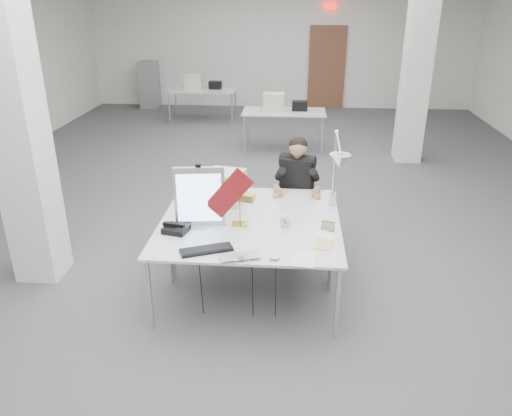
{
  "coord_description": "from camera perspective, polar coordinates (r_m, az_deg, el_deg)",
  "views": [
    {
      "loc": [
        0.42,
        -6.61,
        2.87
      ],
      "look_at": [
        0.05,
        -2.0,
        0.87
      ],
      "focal_mm": 35.0,
      "sensor_mm": 36.0,
      "label": 1
    }
  ],
  "objects": [
    {
      "name": "architect_lamp",
      "position": [
        5.1,
        9.12,
        3.52
      ],
      "size": [
        0.24,
        0.64,
        0.81
      ],
      "primitive_type": null,
      "rotation": [
        0.0,
        0.0,
        -0.04
      ],
      "color": "silver",
      "rests_on": "desk_second"
    },
    {
      "name": "picture_frame_right",
      "position": [
        4.85,
        8.22,
        -2.04
      ],
      "size": [
        0.13,
        0.07,
        0.1
      ],
      "primitive_type": "cube",
      "rotation": [
        -0.21,
        0.0,
        -0.29
      ],
      "color": "olive",
      "rests_on": "desk_main"
    },
    {
      "name": "seated_person",
      "position": [
        5.93,
        4.73,
        3.92
      ],
      "size": [
        0.67,
        0.76,
        0.97
      ],
      "primitive_type": null,
      "rotation": [
        0.0,
        0.0,
        -0.26
      ],
      "color": "black",
      "rests_on": "office_chair"
    },
    {
      "name": "paper_stack_b",
      "position": [
        4.6,
        7.76,
        -4.15
      ],
      "size": [
        0.2,
        0.25,
        0.01
      ],
      "primitive_type": "cube",
      "rotation": [
        0.0,
        0.0,
        -0.2
      ],
      "color": "#E0C486",
      "rests_on": "desk_main"
    },
    {
      "name": "bg_desk_a",
      "position": [
        9.85,
        3.22,
        10.92
      ],
      "size": [
        1.6,
        0.8,
        0.02
      ],
      "primitive_type": "cube",
      "color": "silver",
      "rests_on": "room_shell"
    },
    {
      "name": "desk_phone",
      "position": [
        4.85,
        -9.12,
        -2.4
      ],
      "size": [
        0.26,
        0.25,
        0.06
      ],
      "primitive_type": "cube",
      "rotation": [
        0.0,
        0.0,
        -0.24
      ],
      "color": "black",
      "rests_on": "desk_main"
    },
    {
      "name": "keyboard",
      "position": [
        4.47,
        -5.68,
        -4.78
      ],
      "size": [
        0.49,
        0.32,
        0.02
      ],
      "primitive_type": "cube",
      "rotation": [
        0.0,
        0.0,
        0.38
      ],
      "color": "black",
      "rests_on": "desk_main"
    },
    {
      "name": "pennant",
      "position": [
        4.74,
        -3.08,
        1.68
      ],
      "size": [
        0.49,
        0.06,
        0.53
      ],
      "primitive_type": "cube",
      "rotation": [
        0.0,
        -0.87,
        -0.1
      ],
      "color": "maroon",
      "rests_on": "monitor"
    },
    {
      "name": "mouse",
      "position": [
        4.31,
        2.12,
        -5.72
      ],
      "size": [
        0.1,
        0.08,
        0.04
      ],
      "primitive_type": "ellipsoid",
      "rotation": [
        0.0,
        0.0,
        -0.23
      ],
      "color": "#B9B9BE",
      "rests_on": "desk_main"
    },
    {
      "name": "paper_stack_a",
      "position": [
        4.34,
        5.46,
        -5.85
      ],
      "size": [
        0.22,
        0.29,
        0.01
      ],
      "primitive_type": "cube",
      "rotation": [
        0.0,
        0.0,
        -0.1
      ],
      "color": "white",
      "rests_on": "desk_main"
    },
    {
      "name": "filing_cabinet",
      "position": [
        14.02,
        -12.09,
        13.61
      ],
      "size": [
        0.45,
        0.55,
        1.2
      ],
      "primitive_type": "cube",
      "color": "gray",
      "rests_on": "room_shell"
    },
    {
      "name": "paper_stack_c",
      "position": [
        4.77,
        8.11,
        -3.13
      ],
      "size": [
        0.26,
        0.25,
        0.01
      ],
      "primitive_type": "cube",
      "rotation": [
        0.0,
        0.0,
        -0.74
      ],
      "color": "white",
      "rests_on": "desk_main"
    },
    {
      "name": "desk_main",
      "position": [
        4.65,
        -1.15,
        -3.81
      ],
      "size": [
        1.8,
        0.9,
        0.02
      ],
      "primitive_type": "cube",
      "color": "silver",
      "rests_on": "room_shell"
    },
    {
      "name": "desk_clock",
      "position": [
        4.89,
        3.36,
        -1.61
      ],
      "size": [
        0.12,
        0.07,
        0.11
      ],
      "primitive_type": "cylinder",
      "rotation": [
        1.57,
        0.0,
        0.39
      ],
      "color": "silver",
      "rests_on": "desk_main"
    },
    {
      "name": "desk_second",
      "position": [
        5.46,
        -0.23,
        0.5
      ],
      "size": [
        1.8,
        0.9,
        0.02
      ],
      "primitive_type": "cube",
      "color": "silver",
      "rests_on": "room_shell"
    },
    {
      "name": "office_chair",
      "position": [
        6.13,
        4.61,
        0.33
      ],
      "size": [
        0.57,
        0.57,
        0.95
      ],
      "primitive_type": null,
      "rotation": [
        0.0,
        0.0,
        -0.26
      ],
      "color": "black",
      "rests_on": "room_shell"
    },
    {
      "name": "picture_frame_left",
      "position": [
        5.05,
        -7.85,
        -0.96
      ],
      "size": [
        0.13,
        0.09,
        0.1
      ],
      "primitive_type": "cube",
      "rotation": [
        -0.21,
        0.0,
        0.55
      ],
      "color": "#A48447",
      "rests_on": "desk_main"
    },
    {
      "name": "laptop",
      "position": [
        4.29,
        -1.67,
        -5.93
      ],
      "size": [
        0.41,
        0.33,
        0.03
      ],
      "primitive_type": "imported",
      "rotation": [
        0.0,
        0.0,
        0.32
      ],
      "color": "silver",
      "rests_on": "desk_main"
    },
    {
      "name": "room_shell",
      "position": [
        6.86,
        1.31,
        13.55
      ],
      "size": [
        10.04,
        14.04,
        3.24
      ],
      "color": "#49494C",
      "rests_on": "ground"
    },
    {
      "name": "beige_monitor",
      "position": [
        5.42,
        -3.47,
        2.41
      ],
      "size": [
        0.44,
        0.42,
        0.35
      ],
      "primitive_type": "cube",
      "rotation": [
        0.0,
        0.0,
        -0.22
      ],
      "color": "beige",
      "rests_on": "desk_second"
    },
    {
      "name": "bg_desk_b",
      "position": [
        12.21,
        -6.16,
        13.26
      ],
      "size": [
        1.6,
        0.8,
        0.02
      ],
      "primitive_type": "cube",
      "color": "silver",
      "rests_on": "room_shell"
    },
    {
      "name": "bankers_lamp",
      "position": [
        4.87,
        -1.86,
        -0.06
      ],
      "size": [
        0.33,
        0.2,
        0.35
      ],
      "primitive_type": null,
      "rotation": [
        0.0,
        0.0,
        -0.26
      ],
      "color": "gold",
      "rests_on": "desk_main"
    },
    {
      "name": "monitor",
      "position": [
        4.84,
        -6.46,
        1.26
      ],
      "size": [
        0.49,
        0.11,
        0.6
      ],
      "primitive_type": "cube",
      "rotation": [
        0.0,
        0.0,
        0.13
      ],
      "color": "#AFB0B4",
      "rests_on": "desk_main"
    }
  ]
}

